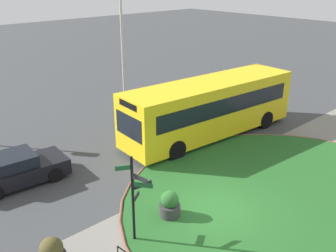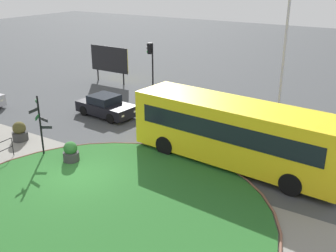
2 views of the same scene
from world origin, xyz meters
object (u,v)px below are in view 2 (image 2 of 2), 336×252
planter_near_signpost (71,153)px  planter_kerbside (20,132)px  billboard_left (110,60)px  signpost_directional (40,122)px  lamppost_tall (285,40)px  traffic_light_near (151,58)px  bus_yellow (235,132)px  car_near_lane (106,106)px

planter_near_signpost → planter_kerbside: planter_kerbside is taller
billboard_left → planter_near_signpost: (8.23, -12.71, -1.44)m
signpost_directional → lamppost_tall: bearing=55.2°
traffic_light_near → billboard_left: size_ratio=1.05×
signpost_directional → planter_kerbside: size_ratio=2.89×
bus_yellow → lamppost_tall: bearing=-83.6°
bus_yellow → planter_near_signpost: 7.99m
signpost_directional → car_near_lane: bearing=101.9°
planter_near_signpost → lamppost_tall: bearing=60.7°
planter_kerbside → car_near_lane: bearing=77.0°
traffic_light_near → planter_kerbside: size_ratio=3.69×
signpost_directional → bus_yellow: bearing=27.3°
car_near_lane → planter_near_signpost: car_near_lane is taller
car_near_lane → traffic_light_near: 5.37m
bus_yellow → lamppost_tall: lamppost_tall is taller
bus_yellow → planter_near_signpost: bus_yellow is taller
traffic_light_near → bus_yellow: bearing=129.6°
car_near_lane → bus_yellow: bearing=-6.7°
bus_yellow → billboard_left: 17.24m
traffic_light_near → billboard_left: bearing=-33.0°
signpost_directional → planter_near_signpost: (1.71, 0.22, -1.32)m
traffic_light_near → lamppost_tall: (9.33, 0.61, 1.98)m
planter_near_signpost → traffic_light_near: bearing=104.6°
lamppost_tall → traffic_light_near: bearing=-176.3°
signpost_directional → planter_kerbside: 3.03m
traffic_light_near → car_near_lane: bearing=72.7°
traffic_light_near → lamppost_tall: bearing=168.7°
car_near_lane → planter_near_signpost: 6.84m
billboard_left → planter_kerbside: 12.93m
planter_kerbside → signpost_directional: bearing=-14.2°
bus_yellow → planter_kerbside: bearing=22.9°
lamppost_tall → billboard_left: 15.06m
signpost_directional → traffic_light_near: traffic_light_near is taller
lamppost_tall → planter_kerbside: 16.14m
lamppost_tall → planter_kerbside: size_ratio=8.47×
billboard_left → planter_near_signpost: 15.21m
bus_yellow → car_near_lane: 10.03m
car_near_lane → planter_near_signpost: (3.05, -6.12, -0.13)m
signpost_directional → billboard_left: size_ratio=0.82×
car_near_lane → planter_near_signpost: bearing=-58.8°
bus_yellow → car_near_lane: bus_yellow is taller
billboard_left → traffic_light_near: bearing=-17.8°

